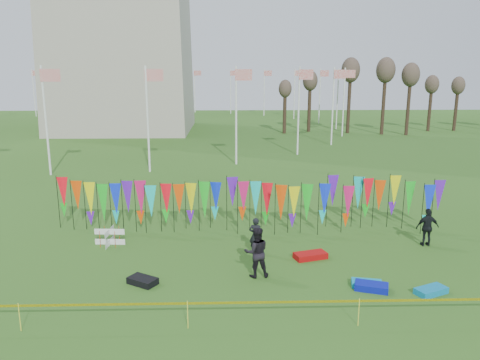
{
  "coord_description": "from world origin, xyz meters",
  "views": [
    {
      "loc": [
        -0.8,
        -14.62,
        7.55
      ],
      "look_at": [
        -0.2,
        6.0,
        2.76
      ],
      "focal_mm": 35.0,
      "sensor_mm": 36.0,
      "label": 1
    }
  ],
  "objects_px": {
    "kite_bag_red": "(310,256)",
    "kite_bag_teal": "(431,291)",
    "kite_bag_turquoise": "(367,284)",
    "person_right": "(427,227)",
    "box_kite": "(110,237)",
    "kite_bag_blue": "(371,287)",
    "person_mid": "(256,252)",
    "kite_bag_black": "(143,281)",
    "person_left": "(256,236)"
  },
  "relations": [
    {
      "from": "kite_bag_red",
      "to": "kite_bag_teal",
      "type": "xyz_separation_m",
      "value": [
        3.65,
        -3.26,
        -0.01
      ]
    },
    {
      "from": "kite_bag_turquoise",
      "to": "kite_bag_teal",
      "type": "relative_size",
      "value": 0.93
    },
    {
      "from": "person_right",
      "to": "kite_bag_teal",
      "type": "bearing_deg",
      "value": 68.91
    },
    {
      "from": "box_kite",
      "to": "kite_bag_blue",
      "type": "height_order",
      "value": "box_kite"
    },
    {
      "from": "kite_bag_turquoise",
      "to": "kite_bag_teal",
      "type": "height_order",
      "value": "kite_bag_teal"
    },
    {
      "from": "kite_bag_teal",
      "to": "box_kite",
      "type": "bearing_deg",
      "value": 157.63
    },
    {
      "from": "person_mid",
      "to": "kite_bag_black",
      "type": "relative_size",
      "value": 1.86
    },
    {
      "from": "person_left",
      "to": "person_mid",
      "type": "distance_m",
      "value": 2.33
    },
    {
      "from": "kite_bag_black",
      "to": "kite_bag_teal",
      "type": "xyz_separation_m",
      "value": [
        10.19,
        -1.07,
        -0.01
      ]
    },
    {
      "from": "person_mid",
      "to": "kite_bag_blue",
      "type": "bearing_deg",
      "value": 156.55
    },
    {
      "from": "kite_bag_red",
      "to": "kite_bag_teal",
      "type": "relative_size",
      "value": 1.17
    },
    {
      "from": "box_kite",
      "to": "kite_bag_teal",
      "type": "height_order",
      "value": "box_kite"
    },
    {
      "from": "person_right",
      "to": "kite_bag_black",
      "type": "bearing_deg",
      "value": 16.25
    },
    {
      "from": "kite_bag_black",
      "to": "box_kite",
      "type": "bearing_deg",
      "value": 118.12
    },
    {
      "from": "kite_bag_turquoise",
      "to": "kite_bag_black",
      "type": "bearing_deg",
      "value": 176.8
    },
    {
      "from": "kite_bag_black",
      "to": "person_mid",
      "type": "bearing_deg",
      "value": 7.2
    },
    {
      "from": "kite_bag_teal",
      "to": "kite_bag_red",
      "type": "bearing_deg",
      "value": 138.22
    },
    {
      "from": "person_left",
      "to": "kite_bag_blue",
      "type": "distance_m",
      "value": 5.33
    },
    {
      "from": "kite_bag_red",
      "to": "kite_bag_black",
      "type": "relative_size",
      "value": 1.28
    },
    {
      "from": "person_right",
      "to": "kite_bag_teal",
      "type": "xyz_separation_m",
      "value": [
        -1.75,
        -4.58,
        -0.75
      ]
    },
    {
      "from": "box_kite",
      "to": "person_right",
      "type": "bearing_deg",
      "value": -2.0
    },
    {
      "from": "person_left",
      "to": "kite_bag_blue",
      "type": "bearing_deg",
      "value": 152.49
    },
    {
      "from": "person_mid",
      "to": "person_right",
      "type": "height_order",
      "value": "person_mid"
    },
    {
      "from": "kite_bag_blue",
      "to": "kite_bag_black",
      "type": "height_order",
      "value": "kite_bag_black"
    },
    {
      "from": "kite_bag_blue",
      "to": "kite_bag_black",
      "type": "distance_m",
      "value": 8.23
    },
    {
      "from": "person_left",
      "to": "kite_bag_black",
      "type": "height_order",
      "value": "person_left"
    },
    {
      "from": "kite_bag_black",
      "to": "kite_bag_teal",
      "type": "distance_m",
      "value": 10.24
    },
    {
      "from": "kite_bag_turquoise",
      "to": "kite_bag_black",
      "type": "height_order",
      "value": "kite_bag_black"
    },
    {
      "from": "person_right",
      "to": "kite_bag_turquoise",
      "type": "bearing_deg",
      "value": 45.86
    },
    {
      "from": "person_mid",
      "to": "kite_bag_teal",
      "type": "xyz_separation_m",
      "value": [
        6.0,
        -1.59,
        -0.86
      ]
    },
    {
      "from": "person_right",
      "to": "kite_bag_blue",
      "type": "bearing_deg",
      "value": 48.35
    },
    {
      "from": "kite_bag_turquoise",
      "to": "kite_bag_blue",
      "type": "xyz_separation_m",
      "value": [
        0.09,
        -0.26,
        0.01
      ]
    },
    {
      "from": "person_left",
      "to": "kite_bag_turquoise",
      "type": "relative_size",
      "value": 1.49
    },
    {
      "from": "person_right",
      "to": "kite_bag_black",
      "type": "relative_size",
      "value": 1.64
    },
    {
      "from": "person_right",
      "to": "kite_bag_black",
      "type": "xyz_separation_m",
      "value": [
        -11.94,
        -3.52,
        -0.73
      ]
    },
    {
      "from": "kite_bag_red",
      "to": "kite_bag_blue",
      "type": "bearing_deg",
      "value": -60.31
    },
    {
      "from": "person_left",
      "to": "box_kite",
      "type": "bearing_deg",
      "value": 4.7
    },
    {
      "from": "box_kite",
      "to": "kite_bag_red",
      "type": "height_order",
      "value": "box_kite"
    },
    {
      "from": "person_left",
      "to": "person_right",
      "type": "height_order",
      "value": "person_right"
    },
    {
      "from": "person_left",
      "to": "kite_bag_turquoise",
      "type": "height_order",
      "value": "person_left"
    },
    {
      "from": "kite_bag_red",
      "to": "box_kite",
      "type": "bearing_deg",
      "value": 168.21
    },
    {
      "from": "person_left",
      "to": "kite_bag_red",
      "type": "relative_size",
      "value": 1.18
    },
    {
      "from": "kite_bag_turquoise",
      "to": "kite_bag_blue",
      "type": "height_order",
      "value": "kite_bag_blue"
    },
    {
      "from": "kite_bag_teal",
      "to": "person_mid",
      "type": "bearing_deg",
      "value": 165.12
    },
    {
      "from": "kite_bag_blue",
      "to": "kite_bag_turquoise",
      "type": "bearing_deg",
      "value": 108.45
    },
    {
      "from": "person_left",
      "to": "kite_bag_red",
      "type": "height_order",
      "value": "person_left"
    },
    {
      "from": "person_right",
      "to": "kite_bag_teal",
      "type": "relative_size",
      "value": 1.5
    },
    {
      "from": "person_left",
      "to": "kite_bag_teal",
      "type": "bearing_deg",
      "value": 161.32
    },
    {
      "from": "kite_bag_black",
      "to": "kite_bag_turquoise",
      "type": "bearing_deg",
      "value": -3.2
    },
    {
      "from": "kite_bag_turquoise",
      "to": "kite_bag_red",
      "type": "distance_m",
      "value": 3.08
    }
  ]
}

